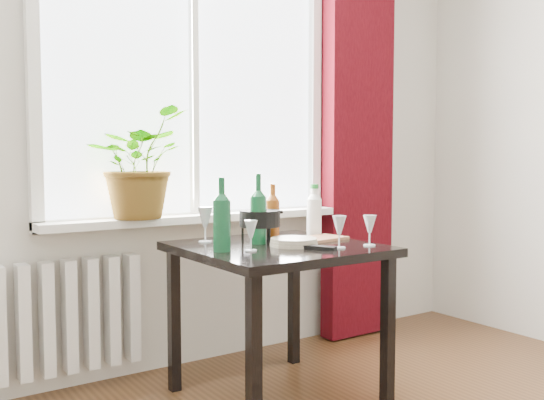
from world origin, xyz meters
TOP-DOWN VIEW (x-y plane):
  - window at (0.00, 2.22)m, footprint 1.72×0.08m
  - windowsill at (0.00, 2.15)m, footprint 1.72×0.20m
  - curtain at (1.12, 2.12)m, footprint 0.50×0.12m
  - radiator at (-0.75, 2.18)m, footprint 0.80×0.10m
  - table at (0.10, 1.55)m, footprint 0.85×0.85m
  - potted_plant at (-0.37, 2.11)m, footprint 0.67×0.66m
  - wine_bottle_left at (-0.21, 1.52)m, footprint 0.09×0.09m
  - wine_bottle_right at (0.05, 1.64)m, footprint 0.10×0.10m
  - bottle_amber at (0.21, 1.75)m, footprint 0.08×0.08m
  - cleaning_bottle at (0.44, 1.71)m, footprint 0.08×0.08m
  - wineglass_front_right at (0.27, 1.30)m, footprint 0.08×0.08m
  - wineglass_far_right at (0.44, 1.28)m, footprint 0.08×0.08m
  - wineglass_back_center at (0.24, 1.85)m, footprint 0.09×0.09m
  - wineglass_back_left at (-0.14, 1.81)m, footprint 0.08×0.08m
  - wineglass_front_left at (-0.11, 1.45)m, footprint 0.07×0.07m
  - plate_stack at (0.14, 1.48)m, footprint 0.26×0.26m
  - fondue_pot at (0.09, 1.68)m, footprint 0.28×0.27m
  - tv_remote at (0.17, 1.33)m, footprint 0.12×0.16m
  - cutting_board at (0.37, 1.57)m, footprint 0.28×0.20m

SIDE VIEW (x-z plane):
  - radiator at x=-0.75m, z-range 0.10..0.66m
  - table at x=0.10m, z-range 0.28..1.02m
  - cutting_board at x=0.37m, z-range 0.74..0.75m
  - tv_remote at x=0.17m, z-range 0.74..0.76m
  - plate_stack at x=0.14m, z-range 0.74..0.78m
  - wineglass_front_left at x=-0.11m, z-range 0.74..0.88m
  - wineglass_far_right at x=0.44m, z-range 0.74..0.89m
  - wineglass_front_right at x=0.27m, z-range 0.74..0.89m
  - fondue_pot at x=0.09m, z-range 0.74..0.89m
  - windowsill at x=0.00m, z-range 0.80..0.84m
  - wineglass_back_left at x=-0.14m, z-range 0.74..0.92m
  - wineglass_back_center at x=0.24m, z-range 0.74..0.92m
  - cleaning_bottle at x=0.44m, z-range 0.74..1.01m
  - bottle_amber at x=0.21m, z-range 0.74..1.03m
  - wine_bottle_left at x=-0.21m, z-range 0.74..1.07m
  - wine_bottle_right at x=0.05m, z-range 0.74..1.08m
  - potted_plant at x=-0.37m, z-range 0.85..1.40m
  - curtain at x=1.12m, z-range 0.01..2.58m
  - window at x=0.00m, z-range 0.79..2.41m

